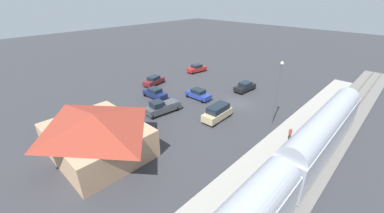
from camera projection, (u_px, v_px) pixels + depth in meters
name	position (u px, v px, depth m)	size (l,w,h in m)	color
ground_plane	(238.00, 103.00, 38.76)	(200.00, 200.00, 0.00)	#38383D
railway_track	(330.00, 134.00, 30.05)	(4.80, 70.00, 0.30)	slate
platform	(299.00, 123.00, 32.50)	(3.20, 46.00, 0.30)	#A8A399
passenger_train	(284.00, 177.00, 19.22)	(2.93, 38.78, 4.98)	#ADB2BC
station_building	(96.00, 133.00, 25.76)	(11.78, 9.46, 4.95)	tan
pedestrian_on_platform	(290.00, 133.00, 28.11)	(0.36, 0.36, 1.71)	#333338
sedan_black	(245.00, 87.00, 43.14)	(2.10, 4.60, 1.74)	black
pickup_charcoal	(162.00, 107.00, 35.16)	(2.61, 5.60, 2.14)	#47494F
sedan_blue	(198.00, 94.00, 39.97)	(4.51, 2.30, 1.74)	#283D9E
suv_tan	(217.00, 112.00, 33.26)	(2.14, 4.97, 2.22)	#C6B284
sedan_red	(197.00, 68.00, 53.49)	(2.48, 4.72, 1.74)	red
sedan_maroon	(154.00, 81.00, 46.05)	(2.62, 4.76, 1.74)	maroon
sedan_navy	(155.00, 93.00, 40.36)	(4.55, 2.37, 1.74)	navy
light_pole_near_platform	(278.00, 87.00, 30.35)	(0.44, 0.44, 8.79)	#515156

